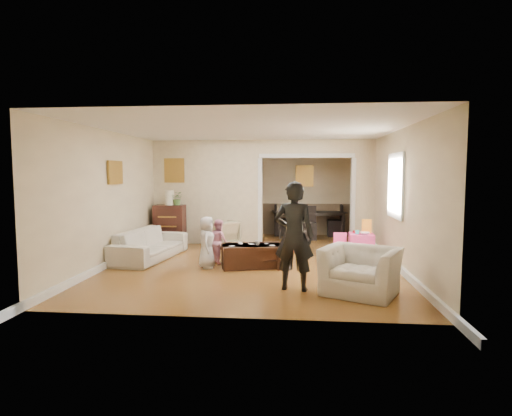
# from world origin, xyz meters

# --- Properties ---
(floor) EXTENTS (7.00, 7.00, 0.00)m
(floor) POSITION_xyz_m (0.00, 0.00, 0.00)
(floor) COLOR olive
(floor) RESTS_ON ground
(partition_left) EXTENTS (2.75, 0.18, 2.60)m
(partition_left) POSITION_xyz_m (-1.38, 1.80, 1.30)
(partition_left) COLOR beige
(partition_left) RESTS_ON ground
(partition_right) EXTENTS (0.55, 0.18, 2.60)m
(partition_right) POSITION_xyz_m (2.48, 1.80, 1.30)
(partition_right) COLOR beige
(partition_right) RESTS_ON ground
(partition_header) EXTENTS (2.22, 0.18, 0.35)m
(partition_header) POSITION_xyz_m (1.10, 1.80, 2.42)
(partition_header) COLOR beige
(partition_header) RESTS_ON partition_right
(window_pane) EXTENTS (0.03, 0.95, 1.10)m
(window_pane) POSITION_xyz_m (2.73, -0.40, 1.55)
(window_pane) COLOR white
(window_pane) RESTS_ON ground
(framed_art_partition) EXTENTS (0.45, 0.03, 0.55)m
(framed_art_partition) POSITION_xyz_m (-2.20, 1.70, 1.85)
(framed_art_partition) COLOR brown
(framed_art_partition) RESTS_ON partition_left
(framed_art_sofa_wall) EXTENTS (0.03, 0.55, 0.40)m
(framed_art_sofa_wall) POSITION_xyz_m (-2.71, -0.60, 1.80)
(framed_art_sofa_wall) COLOR brown
(framed_art_alcove) EXTENTS (0.45, 0.03, 0.55)m
(framed_art_alcove) POSITION_xyz_m (1.10, 3.44, 1.70)
(framed_art_alcove) COLOR brown
(sofa) EXTENTS (1.08, 2.17, 0.61)m
(sofa) POSITION_xyz_m (-2.19, -0.16, 0.30)
(sofa) COLOR beige
(sofa) RESTS_ON ground
(armchair_back) EXTENTS (0.98, 0.98, 0.64)m
(armchair_back) POSITION_xyz_m (-0.95, 1.37, 0.32)
(armchair_back) COLOR tan
(armchair_back) RESTS_ON ground
(armchair_front) EXTENTS (1.35, 1.29, 0.69)m
(armchair_front) POSITION_xyz_m (1.79, -2.29, 0.34)
(armchair_front) COLOR beige
(armchair_front) RESTS_ON ground
(dresser) EXTENTS (0.73, 0.41, 1.00)m
(dresser) POSITION_xyz_m (-2.24, 1.38, 0.50)
(dresser) COLOR #361610
(dresser) RESTS_ON ground
(table_lamp) EXTENTS (0.22, 0.22, 0.36)m
(table_lamp) POSITION_xyz_m (-2.24, 1.38, 1.18)
(table_lamp) COLOR beige
(table_lamp) RESTS_ON dresser
(potted_plant) EXTENTS (0.29, 0.25, 0.32)m
(potted_plant) POSITION_xyz_m (-2.04, 1.38, 1.17)
(potted_plant) COLOR #4A7433
(potted_plant) RESTS_ON dresser
(coffee_table) EXTENTS (1.26, 0.85, 0.43)m
(coffee_table) POSITION_xyz_m (0.02, -0.74, 0.21)
(coffee_table) COLOR #351A11
(coffee_table) RESTS_ON ground
(coffee_cup) EXTENTS (0.12, 0.12, 0.09)m
(coffee_cup) POSITION_xyz_m (0.12, -0.79, 0.48)
(coffee_cup) COLOR silver
(coffee_cup) RESTS_ON coffee_table
(play_table) EXTENTS (0.53, 0.53, 0.49)m
(play_table) POSITION_xyz_m (2.26, 0.52, 0.24)
(play_table) COLOR #F03F97
(play_table) RESTS_ON ground
(cereal_box) EXTENTS (0.20, 0.08, 0.30)m
(cereal_box) POSITION_xyz_m (2.38, 0.62, 0.64)
(cereal_box) COLOR yellow
(cereal_box) RESTS_ON play_table
(cyan_cup) EXTENTS (0.08, 0.08, 0.08)m
(cyan_cup) POSITION_xyz_m (2.16, 0.47, 0.53)
(cyan_cup) COLOR #2AD2C6
(cyan_cup) RESTS_ON play_table
(toy_block) EXTENTS (0.09, 0.08, 0.05)m
(toy_block) POSITION_xyz_m (2.14, 0.64, 0.51)
(toy_block) COLOR red
(toy_block) RESTS_ON play_table
(play_bowl) EXTENTS (0.22, 0.22, 0.05)m
(play_bowl) POSITION_xyz_m (2.31, 0.40, 0.51)
(play_bowl) COLOR white
(play_bowl) RESTS_ON play_table
(dining_table) EXTENTS (2.19, 1.54, 0.70)m
(dining_table) POSITION_xyz_m (1.21, 3.26, 0.35)
(dining_table) COLOR black
(dining_table) RESTS_ON ground
(adult_person) EXTENTS (0.67, 0.50, 1.67)m
(adult_person) POSITION_xyz_m (0.80, -2.20, 0.84)
(adult_person) COLOR black
(adult_person) RESTS_ON ground
(child_kneel_a) EXTENTS (0.35, 0.50, 0.98)m
(child_kneel_a) POSITION_xyz_m (-0.83, -0.89, 0.49)
(child_kneel_a) COLOR beige
(child_kneel_a) RESTS_ON ground
(child_kneel_b) EXTENTS (0.52, 0.54, 0.88)m
(child_kneel_b) POSITION_xyz_m (-0.68, -0.44, 0.44)
(child_kneel_b) COLOR pink
(child_kneel_b) RESTS_ON ground
(child_toddler) EXTENTS (0.42, 0.48, 0.78)m
(child_toddler) POSITION_xyz_m (1.07, 0.01, 0.39)
(child_toddler) COLOR black
(child_toddler) RESTS_ON ground
(craft_papers) EXTENTS (0.87, 0.48, 0.00)m
(craft_papers) POSITION_xyz_m (-0.04, -0.71, 0.43)
(craft_papers) COLOR white
(craft_papers) RESTS_ON coffee_table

